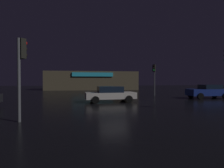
# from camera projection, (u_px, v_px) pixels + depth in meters

# --- Properties ---
(ground_plane) EXTENTS (120.00, 120.00, 0.00)m
(ground_plane) POSITION_uv_depth(u_px,v_px,m) (114.00, 103.00, 15.48)
(ground_plane) COLOR black
(store_building) EXTENTS (19.95, 7.59, 4.04)m
(store_building) POSITION_uv_depth(u_px,v_px,m) (92.00, 81.00, 40.09)
(store_building) COLOR brown
(store_building) RESTS_ON ground
(traffic_signal_main) EXTENTS (0.42, 0.42, 4.09)m
(traffic_signal_main) POSITION_uv_depth(u_px,v_px,m) (154.00, 73.00, 22.76)
(traffic_signal_main) COLOR #595B60
(traffic_signal_main) RESTS_ON ground
(traffic_signal_cross_left) EXTENTS (0.41, 0.43, 3.95)m
(traffic_signal_cross_left) POSITION_uv_depth(u_px,v_px,m) (21.00, 63.00, 8.26)
(traffic_signal_cross_left) COLOR #595B60
(traffic_signal_cross_left) RESTS_ON ground
(car_near) EXTENTS (4.66, 2.27, 1.45)m
(car_near) POSITION_uv_depth(u_px,v_px,m) (110.00, 94.00, 16.05)
(car_near) COLOR silver
(car_near) RESTS_ON ground
(car_crossing) EXTENTS (4.49, 1.95, 1.54)m
(car_crossing) POSITION_uv_depth(u_px,v_px,m) (208.00, 91.00, 19.30)
(car_crossing) COLOR navy
(car_crossing) RESTS_ON ground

